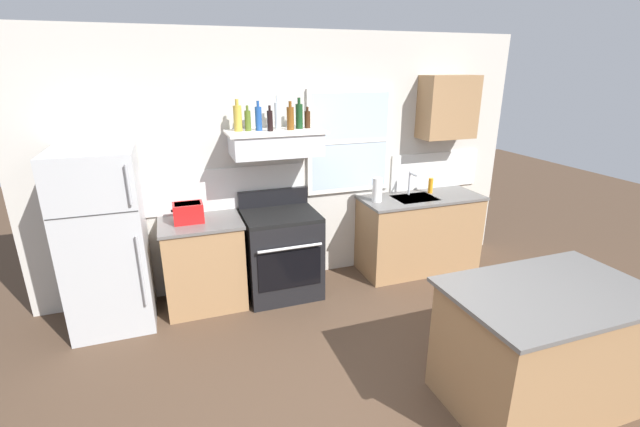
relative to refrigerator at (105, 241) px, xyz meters
name	(u,v)px	position (x,y,z in m)	size (l,w,h in m)	color
ground_plane	(381,405)	(1.90, -1.84, -0.84)	(16.00, 16.00, 0.00)	#4C3828
back_wall	(296,162)	(1.93, 0.39, 0.51)	(5.40, 0.11, 2.70)	beige
refrigerator	(105,241)	(0.00, 0.00, 0.00)	(0.70, 0.72, 1.68)	#B7BABC
counter_left_of_stove	(204,263)	(0.85, 0.06, -0.38)	(0.79, 0.63, 0.91)	#9E754C
toaster	(188,212)	(0.75, 0.07, 0.17)	(0.30, 0.20, 0.19)	red
stove_range	(281,253)	(1.65, 0.02, -0.37)	(0.76, 0.69, 1.09)	black
range_hood_shelf	(276,143)	(1.65, 0.12, 0.79)	(0.96, 0.52, 0.24)	silver
bottle_champagne_gold_foil	(238,118)	(1.30, 0.18, 1.03)	(0.08, 0.08, 0.30)	#B29333
bottle_olive_oil_square	(248,120)	(1.39, 0.17, 1.01)	(0.06, 0.06, 0.24)	#4C601E
bottle_blue_liqueur	(259,118)	(1.50, 0.15, 1.03)	(0.07, 0.07, 0.28)	#1E478C
bottle_balsamic_dark	(270,120)	(1.59, 0.08, 1.01)	(0.06, 0.06, 0.24)	black
bottle_clear_tall	(278,115)	(1.69, 0.17, 1.05)	(0.06, 0.06, 0.33)	silver
bottle_amber_wine	(290,118)	(1.80, 0.10, 1.02)	(0.07, 0.07, 0.28)	brown
bottle_dark_green_wine	(299,116)	(1.91, 0.16, 1.04)	(0.07, 0.07, 0.30)	#143819
bottle_brown_stout	(307,119)	(2.00, 0.17, 1.00)	(0.06, 0.06, 0.21)	#381E0F
counter_right_with_sink	(419,233)	(3.35, 0.06, -0.38)	(1.43, 0.63, 0.91)	#9E754C
sink_faucet	(411,181)	(3.25, 0.16, 0.25)	(0.03, 0.17, 0.28)	silver
paper_towel_roll	(377,190)	(2.77, 0.06, 0.21)	(0.11, 0.11, 0.27)	white
dish_soap_bottle	(431,185)	(3.53, 0.16, 0.16)	(0.06, 0.06, 0.18)	orange
kitchen_island	(542,346)	(2.99, -2.15, -0.38)	(1.40, 0.90, 0.91)	#9E754C
upper_cabinet_right	(448,107)	(3.70, 0.20, 1.06)	(0.64, 0.32, 0.70)	#9E754C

